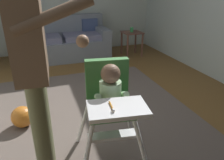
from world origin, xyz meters
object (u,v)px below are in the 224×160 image
object	(u,v)px
couch	(62,42)
side_table	(132,38)
adult_standing	(34,69)
toy_ball	(22,117)
high_chair	(110,97)
sippy_cup	(132,30)

from	to	relation	value
couch	side_table	xyz separation A→B (m)	(1.45, -0.35, 0.05)
side_table	couch	bearing A→B (deg)	166.40
couch	adult_standing	xyz separation A→B (m)	(-0.55, -3.13, 0.58)
toy_ball	adult_standing	bearing A→B (deg)	-73.88
high_chair	side_table	world-z (taller)	high_chair
sippy_cup	couch	bearing A→B (deg)	166.30
couch	toy_ball	world-z (taller)	couch
side_table	sippy_cup	distance (m)	0.19
couch	side_table	world-z (taller)	couch
high_chair	couch	bearing A→B (deg)	-171.38
couch	adult_standing	bearing A→B (deg)	-10.05
side_table	sippy_cup	bearing A→B (deg)	180.00
adult_standing	sippy_cup	xyz separation A→B (m)	(1.99, 2.78, -0.34)
adult_standing	toy_ball	size ratio (longest dim) A/B	6.86
couch	high_chair	world-z (taller)	high_chair
couch	adult_standing	world-z (taller)	adult_standing
couch	high_chair	xyz separation A→B (m)	(-0.02, -3.17, 0.29)
high_chair	sippy_cup	world-z (taller)	high_chair
high_chair	toy_ball	distance (m)	1.19
side_table	sippy_cup	size ratio (longest dim) A/B	5.20
couch	high_chair	size ratio (longest dim) A/B	2.11
adult_standing	side_table	bearing A→B (deg)	58.35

